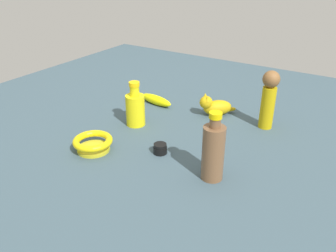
# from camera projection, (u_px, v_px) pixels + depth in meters

# --- Properties ---
(ground) EXTENTS (2.00, 2.00, 0.00)m
(ground) POSITION_uv_depth(u_px,v_px,m) (168.00, 136.00, 1.23)
(ground) COLOR #384C56
(bowl) EXTENTS (0.13, 0.13, 0.05)m
(bowl) POSITION_uv_depth(u_px,v_px,m) (93.00, 143.00, 1.14)
(bowl) COLOR gold
(bowl) RESTS_ON ground
(nail_polish_jar) EXTENTS (0.05, 0.05, 0.03)m
(nail_polish_jar) POSITION_uv_depth(u_px,v_px,m) (160.00, 149.00, 1.13)
(nail_polish_jar) COLOR black
(nail_polish_jar) RESTS_ON ground
(person_figure_adult) EXTENTS (0.06, 0.06, 0.22)m
(person_figure_adult) POSITION_uv_depth(u_px,v_px,m) (269.00, 98.00, 1.25)
(person_figure_adult) COLOR #B4980C
(person_figure_adult) RESTS_ON ground
(bottle_tall) EXTENTS (0.06, 0.06, 0.21)m
(bottle_tall) POSITION_uv_depth(u_px,v_px,m) (213.00, 151.00, 0.97)
(bottle_tall) COLOR brown
(bottle_tall) RESTS_ON ground
(cat_figurine) EXTENTS (0.12, 0.12, 0.09)m
(cat_figurine) POSITION_uv_depth(u_px,v_px,m) (215.00, 106.00, 1.38)
(cat_figurine) COLOR #BC970F
(cat_figurine) RESTS_ON ground
(banana) EXTENTS (0.17, 0.07, 0.04)m
(banana) POSITION_uv_depth(u_px,v_px,m) (156.00, 100.00, 1.48)
(banana) COLOR yellow
(banana) RESTS_ON ground
(bottle_short) EXTENTS (0.07, 0.07, 0.17)m
(bottle_short) POSITION_uv_depth(u_px,v_px,m) (135.00, 108.00, 1.29)
(bottle_short) COLOR yellow
(bottle_short) RESTS_ON ground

